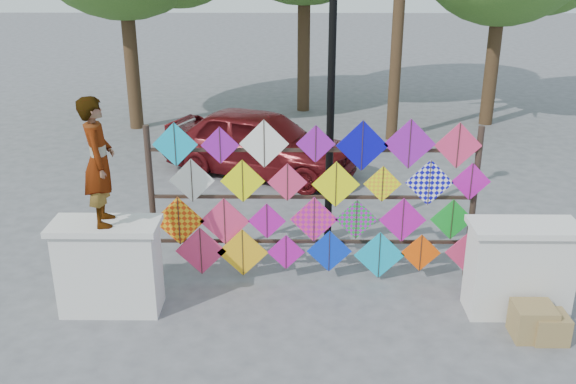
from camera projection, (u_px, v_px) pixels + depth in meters
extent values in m
plane|color=slate|center=(313.00, 302.00, 8.84)|extent=(80.00, 80.00, 0.00)
cube|color=silver|center=(109.00, 270.00, 8.47)|extent=(1.30, 0.55, 1.20)
cube|color=silver|center=(104.00, 226.00, 8.24)|extent=(1.40, 0.65, 0.08)
cube|color=silver|center=(519.00, 272.00, 8.41)|extent=(1.30, 0.55, 1.20)
cube|color=silver|center=(526.00, 227.00, 8.18)|extent=(1.40, 0.65, 0.08)
cylinder|color=#2F201A|center=(152.00, 203.00, 9.20)|extent=(0.09, 0.09, 2.30)
cylinder|color=#2F201A|center=(473.00, 204.00, 9.15)|extent=(0.09, 0.09, 2.30)
cube|color=#2F201A|center=(312.00, 241.00, 9.39)|extent=(4.60, 0.04, 0.04)
cube|color=#2F201A|center=(312.00, 197.00, 9.14)|extent=(4.60, 0.04, 0.04)
cube|color=#2F201A|center=(313.00, 150.00, 8.89)|extent=(4.60, 0.04, 0.04)
cube|color=#0DACD3|center=(175.00, 145.00, 8.81)|extent=(0.63, 0.01, 0.63)
cube|color=#2F201A|center=(175.00, 145.00, 8.80)|extent=(0.01, 0.01, 0.62)
cube|color=purple|center=(220.00, 145.00, 8.81)|extent=(0.53, 0.01, 0.53)
cube|color=#2F201A|center=(220.00, 146.00, 8.80)|extent=(0.01, 0.01, 0.52)
cube|color=white|center=(264.00, 144.00, 8.80)|extent=(0.68, 0.01, 0.68)
cube|color=#2F201A|center=(264.00, 144.00, 8.79)|extent=(0.01, 0.01, 0.67)
cube|color=purple|center=(316.00, 144.00, 8.79)|extent=(0.54, 0.01, 0.54)
cube|color=#2F201A|center=(316.00, 144.00, 8.78)|extent=(0.01, 0.01, 0.53)
cube|color=#0907AE|center=(362.00, 146.00, 8.79)|extent=(0.72, 0.01, 0.72)
cube|color=#2F201A|center=(362.00, 146.00, 8.78)|extent=(0.01, 0.01, 0.71)
cube|color=purple|center=(410.00, 144.00, 8.78)|extent=(0.72, 0.01, 0.72)
cube|color=#2F201A|center=(410.00, 144.00, 8.77)|extent=(0.01, 0.01, 0.70)
cube|color=#E13163|center=(458.00, 146.00, 8.78)|extent=(0.66, 0.01, 0.66)
cube|color=#2F201A|center=(458.00, 146.00, 8.77)|extent=(0.01, 0.01, 0.65)
cube|color=white|center=(192.00, 180.00, 8.96)|extent=(0.64, 0.01, 0.64)
cube|color=#2F201A|center=(192.00, 181.00, 8.95)|extent=(0.01, 0.01, 0.63)
cube|color=#FFFE0A|center=(243.00, 181.00, 8.96)|extent=(0.63, 0.01, 0.63)
cube|color=#2F201A|center=(243.00, 181.00, 8.94)|extent=(0.01, 0.01, 0.62)
cube|color=#E13163|center=(287.00, 182.00, 8.95)|extent=(0.56, 0.01, 0.56)
cube|color=#2F201A|center=(287.00, 183.00, 8.94)|extent=(0.01, 0.01, 0.55)
cube|color=#FFFE0A|center=(336.00, 185.00, 8.96)|extent=(0.68, 0.01, 0.68)
cube|color=#2F201A|center=(336.00, 185.00, 8.95)|extent=(0.01, 0.01, 0.66)
cube|color=yellow|center=(382.00, 184.00, 8.95)|extent=(0.53, 0.01, 0.53)
cube|color=#2F201A|center=(383.00, 184.00, 8.94)|extent=(0.01, 0.01, 0.52)
cube|color=white|center=(429.00, 183.00, 8.93)|extent=(0.68, 0.01, 0.68)
cube|color=#2F201A|center=(429.00, 183.00, 8.92)|extent=(0.01, 0.01, 0.67)
cube|color=#BB119D|center=(471.00, 182.00, 8.92)|extent=(0.55, 0.01, 0.55)
cube|color=#2F201A|center=(471.00, 182.00, 8.91)|extent=(0.01, 0.01, 0.54)
cube|color=red|center=(179.00, 221.00, 9.14)|extent=(0.74, 0.01, 0.74)
cube|color=#2F201A|center=(179.00, 221.00, 9.13)|extent=(0.01, 0.01, 0.73)
cube|color=#E13163|center=(225.00, 221.00, 9.14)|extent=(0.72, 0.01, 0.72)
cube|color=#2F201A|center=(224.00, 222.00, 9.13)|extent=(0.01, 0.01, 0.71)
cube|color=#BB119D|center=(267.00, 221.00, 9.13)|extent=(0.54, 0.01, 0.54)
cube|color=#2F201A|center=(267.00, 221.00, 9.12)|extent=(0.01, 0.01, 0.53)
cube|color=#BB119D|center=(314.00, 219.00, 9.11)|extent=(0.68, 0.01, 0.68)
cube|color=#2F201A|center=(314.00, 220.00, 9.10)|extent=(0.01, 0.01, 0.67)
cube|color=purple|center=(356.00, 219.00, 9.10)|extent=(0.61, 0.01, 0.61)
cube|color=#2F201A|center=(356.00, 220.00, 9.09)|extent=(0.01, 0.01, 0.59)
cube|color=#BB119D|center=(403.00, 220.00, 9.10)|extent=(0.67, 0.01, 0.67)
cube|color=#2F201A|center=(403.00, 220.00, 9.09)|extent=(0.01, 0.01, 0.66)
cube|color=#129826|center=(452.00, 220.00, 9.09)|extent=(0.62, 0.01, 0.62)
cube|color=#2F201A|center=(452.00, 220.00, 9.08)|extent=(0.01, 0.01, 0.61)
cube|color=#E13163|center=(201.00, 251.00, 9.27)|extent=(0.74, 0.01, 0.74)
cube|color=#2F201A|center=(201.00, 251.00, 9.25)|extent=(0.01, 0.01, 0.73)
cube|color=yellow|center=(243.00, 253.00, 9.27)|extent=(0.74, 0.01, 0.74)
cube|color=#2F201A|center=(243.00, 253.00, 9.26)|extent=(0.01, 0.01, 0.73)
cube|color=#BB119D|center=(286.00, 252.00, 9.26)|extent=(0.54, 0.01, 0.54)
cube|color=#2F201A|center=(286.00, 253.00, 9.25)|extent=(0.01, 0.01, 0.53)
cube|color=#0933D5|center=(329.00, 251.00, 9.25)|extent=(0.65, 0.01, 0.65)
cube|color=#2F201A|center=(329.00, 252.00, 9.24)|extent=(0.01, 0.01, 0.64)
cube|color=#0DACD3|center=(379.00, 255.00, 9.26)|extent=(0.73, 0.01, 0.73)
cube|color=#2F201A|center=(379.00, 256.00, 9.25)|extent=(0.01, 0.01, 0.72)
cube|color=#FF5108|center=(421.00, 253.00, 9.24)|extent=(0.58, 0.01, 0.58)
cube|color=#2F201A|center=(421.00, 253.00, 9.23)|extent=(0.01, 0.01, 0.57)
cube|color=#E13163|center=(467.00, 252.00, 9.23)|extent=(0.64, 0.01, 0.64)
cube|color=#2F201A|center=(467.00, 253.00, 9.22)|extent=(0.01, 0.01, 0.63)
cylinder|color=#49351F|center=(131.00, 56.00, 16.58)|extent=(0.36, 0.36, 3.85)
cylinder|color=#49351F|center=(304.00, 40.00, 18.36)|extent=(0.36, 0.36, 4.12)
cylinder|color=#49351F|center=(493.00, 58.00, 17.01)|extent=(0.36, 0.36, 3.58)
cylinder|color=#49351F|center=(398.00, 28.00, 15.29)|extent=(0.28, 0.28, 5.50)
imported|color=#99999E|center=(99.00, 162.00, 7.92)|extent=(0.51, 0.67, 1.65)
imported|color=#5B0F13|center=(260.00, 142.00, 13.53)|extent=(4.48, 3.17, 1.42)
cylinder|color=black|center=(330.00, 118.00, 9.95)|extent=(0.12, 0.12, 4.20)
cube|color=olive|center=(532.00, 321.00, 8.00)|extent=(0.49, 0.44, 0.44)
cube|color=olive|center=(549.00, 327.00, 7.96)|extent=(0.43, 0.39, 0.36)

